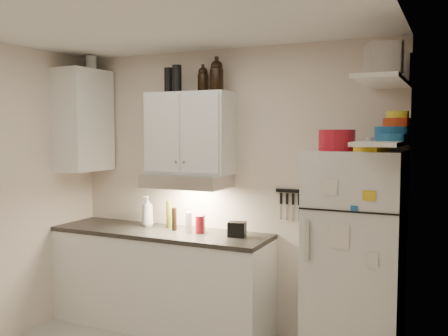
% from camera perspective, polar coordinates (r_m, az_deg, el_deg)
% --- Properties ---
extents(ceiling, '(3.20, 3.00, 0.02)m').
position_cam_1_polar(ceiling, '(3.42, -10.74, 17.07)').
color(ceiling, white).
rests_on(ceiling, ground).
extents(back_wall, '(3.20, 0.02, 2.60)m').
position_cam_1_polar(back_wall, '(4.68, 0.41, -2.45)').
color(back_wall, beige).
rests_on(back_wall, ground).
extents(right_wall, '(0.02, 3.00, 2.60)m').
position_cam_1_polar(right_wall, '(2.78, 17.88, -7.31)').
color(right_wall, beige).
rests_on(right_wall, ground).
extents(base_cabinet, '(2.10, 0.60, 0.88)m').
position_cam_1_polar(base_cabinet, '(4.85, -7.24, -12.64)').
color(base_cabinet, white).
rests_on(base_cabinet, floor).
extents(countertop, '(2.10, 0.62, 0.04)m').
position_cam_1_polar(countertop, '(4.73, -7.30, -7.31)').
color(countertop, '#2A2824').
rests_on(countertop, base_cabinet).
extents(upper_cabinet, '(0.80, 0.33, 0.75)m').
position_cam_1_polar(upper_cabinet, '(4.63, -3.89, 3.99)').
color(upper_cabinet, white).
rests_on(upper_cabinet, back_wall).
extents(side_cabinet, '(0.33, 0.55, 1.00)m').
position_cam_1_polar(side_cabinet, '(5.17, -15.75, 5.25)').
color(side_cabinet, white).
rests_on(side_cabinet, left_wall).
extents(range_hood, '(0.76, 0.46, 0.12)m').
position_cam_1_polar(range_hood, '(4.59, -4.25, -1.46)').
color(range_hood, silver).
rests_on(range_hood, back_wall).
extents(fridge, '(0.70, 0.68, 1.70)m').
position_cam_1_polar(fridge, '(4.06, 14.74, -10.12)').
color(fridge, silver).
rests_on(fridge, floor).
extents(shelf_hi, '(0.30, 0.95, 0.03)m').
position_cam_1_polar(shelf_hi, '(3.78, 17.78, 9.41)').
color(shelf_hi, white).
rests_on(shelf_hi, right_wall).
extents(shelf_lo, '(0.30, 0.95, 0.03)m').
position_cam_1_polar(shelf_lo, '(3.77, 17.62, 2.73)').
color(shelf_lo, white).
rests_on(shelf_lo, right_wall).
extents(knife_strip, '(0.42, 0.02, 0.03)m').
position_cam_1_polar(knife_strip, '(4.41, 8.57, -2.65)').
color(knife_strip, black).
rests_on(knife_strip, back_wall).
extents(dutch_oven, '(0.35, 0.35, 0.16)m').
position_cam_1_polar(dutch_oven, '(3.82, 12.75, 3.13)').
color(dutch_oven, '#A71322').
rests_on(dutch_oven, fridge).
extents(book_stack, '(0.23, 0.26, 0.07)m').
position_cam_1_polar(book_stack, '(3.73, 16.51, 2.39)').
color(book_stack, gold).
rests_on(book_stack, fridge).
extents(spice_jar, '(0.07, 0.07, 0.10)m').
position_cam_1_polar(spice_jar, '(3.84, 16.24, 2.65)').
color(spice_jar, silver).
rests_on(spice_jar, fridge).
extents(stock_pot, '(0.36, 0.36, 0.22)m').
position_cam_1_polar(stock_pot, '(4.16, 19.09, 10.60)').
color(stock_pot, silver).
rests_on(stock_pot, shelf_hi).
extents(tin_a, '(0.19, 0.18, 0.17)m').
position_cam_1_polar(tin_a, '(3.79, 17.13, 10.96)').
color(tin_a, '#AAAAAD').
rests_on(tin_a, shelf_hi).
extents(tin_b, '(0.27, 0.27, 0.21)m').
position_cam_1_polar(tin_b, '(3.52, 17.75, 11.75)').
color(tin_b, '#AAAAAD').
rests_on(tin_b, shelf_hi).
extents(bowl_teal, '(0.26, 0.26, 0.11)m').
position_cam_1_polar(bowl_teal, '(4.03, 18.66, 3.76)').
color(bowl_teal, '#1B5F96').
rests_on(bowl_teal, shelf_lo).
extents(bowl_orange, '(0.21, 0.21, 0.06)m').
position_cam_1_polar(bowl_orange, '(4.01, 19.19, 4.95)').
color(bowl_orange, red).
rests_on(bowl_orange, bowl_teal).
extents(bowl_yellow, '(0.16, 0.16, 0.05)m').
position_cam_1_polar(bowl_yellow, '(4.01, 19.21, 5.78)').
color(bowl_yellow, yellow).
rests_on(bowl_yellow, bowl_orange).
extents(plates, '(0.22, 0.22, 0.05)m').
position_cam_1_polar(plates, '(3.78, 18.53, 3.35)').
color(plates, '#1B5F96').
rests_on(plates, shelf_lo).
extents(growler_a, '(0.13, 0.13, 0.24)m').
position_cam_1_polar(growler_a, '(4.65, -2.42, 10.08)').
color(growler_a, black).
rests_on(growler_a, upper_cabinet).
extents(growler_b, '(0.13, 0.13, 0.29)m').
position_cam_1_polar(growler_b, '(4.55, -0.84, 10.53)').
color(growler_b, black).
rests_on(growler_b, upper_cabinet).
extents(thermos_a, '(0.09, 0.09, 0.25)m').
position_cam_1_polar(thermos_a, '(4.64, -5.40, 10.13)').
color(thermos_a, black).
rests_on(thermos_a, upper_cabinet).
extents(thermos_b, '(0.10, 0.10, 0.24)m').
position_cam_1_polar(thermos_b, '(4.79, -6.35, 9.90)').
color(thermos_b, black).
rests_on(thermos_b, upper_cabinet).
extents(side_jar, '(0.13, 0.13, 0.14)m').
position_cam_1_polar(side_jar, '(5.23, -14.96, 11.52)').
color(side_jar, silver).
rests_on(side_jar, side_cabinet).
extents(soap_bottle, '(0.15, 0.16, 0.33)m').
position_cam_1_polar(soap_bottle, '(4.93, -8.76, -4.67)').
color(soap_bottle, white).
rests_on(soap_bottle, countertop).
extents(pepper_mill, '(0.05, 0.05, 0.16)m').
position_cam_1_polar(pepper_mill, '(4.60, -2.50, -6.35)').
color(pepper_mill, brown).
rests_on(pepper_mill, countertop).
extents(oil_bottle, '(0.06, 0.06, 0.26)m').
position_cam_1_polar(oil_bottle, '(4.81, -6.32, -5.27)').
color(oil_bottle, '#4E5615').
rests_on(oil_bottle, countertop).
extents(vinegar_bottle, '(0.05, 0.05, 0.22)m').
position_cam_1_polar(vinegar_bottle, '(4.68, -5.70, -5.82)').
color(vinegar_bottle, black).
rests_on(vinegar_bottle, countertop).
extents(clear_bottle, '(0.08, 0.08, 0.19)m').
position_cam_1_polar(clear_bottle, '(4.61, -4.05, -6.18)').
color(clear_bottle, silver).
rests_on(clear_bottle, countertop).
extents(red_jar, '(0.09, 0.09, 0.16)m').
position_cam_1_polar(red_jar, '(4.55, -2.79, -6.46)').
color(red_jar, '#A71322').
rests_on(red_jar, countertop).
extents(caddy, '(0.17, 0.14, 0.13)m').
position_cam_1_polar(caddy, '(4.40, 1.49, -7.02)').
color(caddy, black).
rests_on(caddy, countertop).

